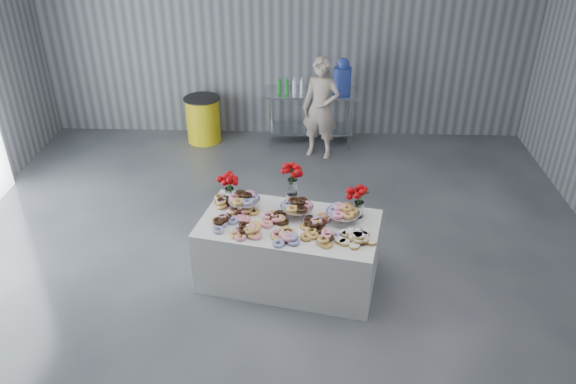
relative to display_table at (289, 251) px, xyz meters
name	(u,v)px	position (x,y,z in m)	size (l,w,h in m)	color
ground	(269,307)	(-0.20, -0.49, -0.38)	(9.00, 9.00, 0.00)	#323439
room_walls	(231,61)	(-0.47, -0.42, 2.26)	(8.04, 9.04, 4.02)	gray
display_table	(289,251)	(0.00, 0.00, 0.00)	(1.90, 1.00, 0.75)	silver
prep_table	(310,108)	(0.21, 3.61, 0.24)	(1.50, 0.60, 0.90)	silver
donut_mounds	(289,222)	(0.00, -0.05, 0.42)	(1.80, 0.80, 0.09)	gold
cake_stand_left	(244,198)	(-0.51, 0.26, 0.52)	(0.36, 0.36, 0.17)	silver
cake_stand_mid	(297,205)	(0.08, 0.14, 0.52)	(0.36, 0.36, 0.17)	silver
cake_stand_right	(343,211)	(0.57, 0.04, 0.52)	(0.36, 0.36, 0.17)	silver
danish_pile	(357,236)	(0.70, -0.30, 0.43)	(0.48, 0.48, 0.11)	silver
bouquet_left	(229,179)	(-0.68, 0.40, 0.67)	(0.26, 0.26, 0.42)	white
bouquet_right	(360,193)	(0.75, 0.15, 0.67)	(0.26, 0.26, 0.42)	white
bouquet_center	(292,176)	(0.02, 0.35, 0.75)	(0.26, 0.26, 0.57)	silver
water_jug	(342,77)	(0.71, 3.61, 0.77)	(0.28, 0.28, 0.55)	blue
drink_bottles	(291,85)	(-0.11, 3.51, 0.66)	(0.54, 0.08, 0.27)	#268C33
person	(321,108)	(0.37, 3.14, 0.42)	(0.58, 0.38, 1.60)	#CC8C93
trash_barrel	(203,119)	(-1.57, 3.61, 0.01)	(0.60, 0.60, 0.76)	yellow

